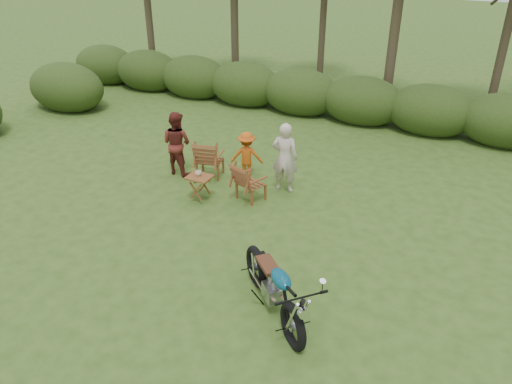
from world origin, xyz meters
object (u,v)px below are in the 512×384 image
at_px(adult_b, 179,172).
at_px(child, 247,178).
at_px(lawn_chair_left, 211,176).
at_px(lawn_chair_right, 251,199).
at_px(side_table, 200,188).
at_px(motorcycle, 273,309).
at_px(adult_a, 284,190).
at_px(cup, 198,173).

relative_size(adult_b, child, 1.33).
bearing_deg(child, lawn_chair_left, -3.54).
xyz_separation_m(lawn_chair_right, lawn_chair_left, (-1.40, 0.60, 0.00)).
bearing_deg(adult_b, side_table, 147.03).
distance_m(motorcycle, lawn_chair_left, 4.94).
relative_size(motorcycle, adult_b, 1.36).
xyz_separation_m(adult_a, child, (-1.04, 0.19, 0.00)).
relative_size(side_table, adult_b, 0.36).
xyz_separation_m(lawn_chair_left, adult_a, (1.89, 0.09, 0.00)).
xyz_separation_m(lawn_chair_right, cup, (-1.04, -0.47, 0.62)).
bearing_deg(lawn_chair_left, lawn_chair_right, 143.15).
relative_size(motorcycle, adult_a, 1.29).
distance_m(motorcycle, side_table, 3.88).
bearing_deg(adult_b, motorcycle, 144.60).
relative_size(lawn_chair_right, side_table, 1.58).
height_order(motorcycle, cup, cup).
relative_size(adult_a, adult_b, 1.05).
relative_size(lawn_chair_right, adult_b, 0.58).
relative_size(lawn_chair_left, cup, 7.14).
bearing_deg(side_table, motorcycle, -41.22).
bearing_deg(cup, motorcycle, -41.22).
relative_size(motorcycle, lawn_chair_left, 2.19).
distance_m(cup, adult_a, 2.02).
xyz_separation_m(cup, child, (0.49, 1.35, -0.62)).
bearing_deg(lawn_chair_right, cup, 44.16).
distance_m(lawn_chair_left, adult_b, 0.80).
height_order(motorcycle, adult_a, adult_a).
bearing_deg(side_table, adult_a, 38.89).
bearing_deg(cup, lawn_chair_left, 108.63).
xyz_separation_m(lawn_chair_right, adult_b, (-2.18, 0.41, 0.00)).
xyz_separation_m(lawn_chair_right, side_table, (-0.99, -0.51, 0.28)).
distance_m(side_table, adult_a, 1.93).
relative_size(lawn_chair_right, child, 0.76).
bearing_deg(adult_a, adult_b, -0.21).
bearing_deg(adult_a, cup, 30.97).
height_order(lawn_chair_right, adult_b, adult_b).
relative_size(lawn_chair_left, adult_a, 0.59).
relative_size(cup, adult_b, 0.09).
xyz_separation_m(lawn_chair_left, side_table, (0.41, -1.11, 0.28)).
distance_m(motorcycle, cup, 3.98).
height_order(lawn_chair_left, adult_a, adult_a).
distance_m(lawn_chair_right, adult_b, 2.22).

